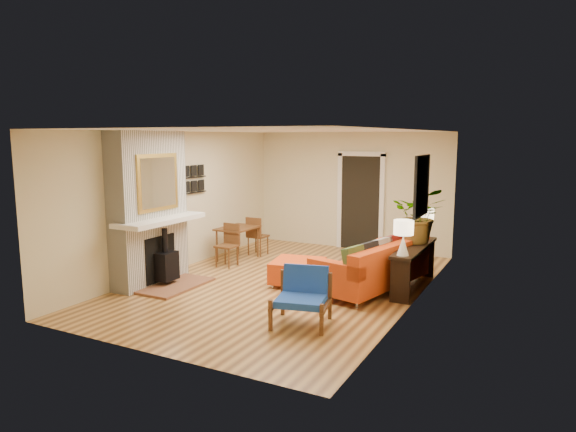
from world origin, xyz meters
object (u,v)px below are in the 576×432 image
object	(u,v)px
sofa	(376,266)
console_table	(414,255)
lamp_near	(403,233)
lamp_far	(425,220)
dining_table	(240,234)
blue_chair	(303,293)
houseplant	(419,215)
ottoman	(298,271)

from	to	relation	value
sofa	console_table	size ratio (longest dim) A/B	1.30
lamp_near	lamp_far	world-z (taller)	same
sofa	lamp_near	size ratio (longest dim) A/B	4.44
dining_table	sofa	bearing A→B (deg)	-12.97
blue_chair	dining_table	xyz separation A→B (m)	(-2.70, 2.64, 0.13)
houseplant	console_table	bearing A→B (deg)	-88.00
lamp_near	lamp_far	size ratio (longest dim) A/B	1.00
ottoman	lamp_far	size ratio (longest dim) A/B	1.79
lamp_far	console_table	bearing A→B (deg)	-90.00
ottoman	dining_table	world-z (taller)	dining_table
sofa	lamp_far	world-z (taller)	lamp_far
console_table	lamp_far	world-z (taller)	lamp_far
sofa	dining_table	size ratio (longest dim) A/B	1.57
dining_table	lamp_far	world-z (taller)	lamp_far
blue_chair	console_table	xyz separation A→B (m)	(0.96, 2.24, 0.17)
lamp_far	houseplant	world-z (taller)	houseplant
sofa	dining_table	world-z (taller)	sofa
lamp_near	houseplant	size ratio (longest dim) A/B	0.57
dining_table	lamp_near	xyz separation A→B (m)	(3.65, -1.15, 0.52)
ottoman	console_table	distance (m)	1.97
lamp_far	houseplant	bearing A→B (deg)	-91.46
dining_table	lamp_far	distance (m)	3.70
console_table	houseplant	xyz separation A→B (m)	(-0.01, 0.29, 0.62)
sofa	ottoman	bearing A→B (deg)	-165.07
console_table	houseplant	world-z (taller)	houseplant
houseplant	dining_table	bearing A→B (deg)	178.21
lamp_far	lamp_near	bearing A→B (deg)	-90.00
blue_chair	houseplant	bearing A→B (deg)	69.44
dining_table	lamp_near	bearing A→B (deg)	-17.51
blue_chair	houseplant	xyz separation A→B (m)	(0.95, 2.53, 0.79)
ottoman	dining_table	size ratio (longest dim) A/B	0.63
sofa	lamp_near	distance (m)	0.97
blue_chair	lamp_near	distance (m)	1.89
dining_table	houseplant	size ratio (longest dim) A/B	1.61
houseplant	lamp_near	bearing A→B (deg)	-89.45
lamp_far	dining_table	bearing A→B (deg)	-175.65
console_table	lamp_near	distance (m)	0.90
console_table	lamp_near	world-z (taller)	lamp_near
lamp_far	houseplant	xyz separation A→B (m)	(-0.01, -0.39, 0.14)
blue_chair	dining_table	world-z (taller)	dining_table
ottoman	console_table	bearing A→B (deg)	19.77
ottoman	lamp_near	distance (m)	2.00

